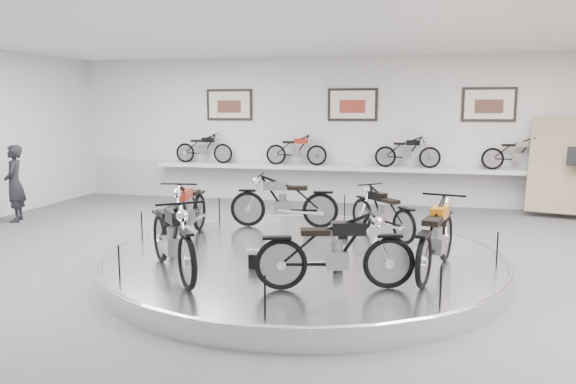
% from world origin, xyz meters
% --- Properties ---
extents(floor, '(16.00, 16.00, 0.00)m').
position_xyz_m(floor, '(0.00, 0.00, 0.00)').
color(floor, '#565659').
rests_on(floor, ground).
extents(ceiling, '(16.00, 16.00, 0.00)m').
position_xyz_m(ceiling, '(0.00, 0.00, 4.00)').
color(ceiling, white).
rests_on(ceiling, wall_back).
extents(wall_back, '(16.00, 0.00, 16.00)m').
position_xyz_m(wall_back, '(0.00, 7.00, 2.00)').
color(wall_back, silver).
rests_on(wall_back, floor).
extents(dado_band, '(15.68, 0.04, 1.10)m').
position_xyz_m(dado_band, '(0.00, 6.98, 0.55)').
color(dado_band, '#BCBCBA').
rests_on(dado_band, floor).
extents(display_platform, '(6.40, 6.40, 0.30)m').
position_xyz_m(display_platform, '(0.00, 0.30, 0.15)').
color(display_platform, silver).
rests_on(display_platform, floor).
extents(platform_rim, '(6.40, 6.40, 0.10)m').
position_xyz_m(platform_rim, '(0.00, 0.30, 0.27)').
color(platform_rim, '#B2B2BA').
rests_on(platform_rim, display_platform).
extents(shelf, '(11.00, 0.55, 0.10)m').
position_xyz_m(shelf, '(0.00, 6.70, 1.00)').
color(shelf, silver).
rests_on(shelf, wall_back).
extents(poster_left, '(1.35, 0.06, 0.88)m').
position_xyz_m(poster_left, '(-3.50, 6.96, 2.70)').
color(poster_left, silver).
rests_on(poster_left, wall_back).
extents(poster_center, '(1.35, 0.06, 0.88)m').
position_xyz_m(poster_center, '(0.00, 6.96, 2.70)').
color(poster_center, silver).
rests_on(poster_center, wall_back).
extents(poster_right, '(1.35, 0.06, 0.88)m').
position_xyz_m(poster_right, '(3.50, 6.96, 2.70)').
color(poster_right, silver).
rests_on(poster_right, wall_back).
extents(shelf_bike_a, '(1.22, 0.43, 0.73)m').
position_xyz_m(shelf_bike_a, '(-4.20, 6.70, 1.42)').
color(shelf_bike_a, black).
rests_on(shelf_bike_a, shelf).
extents(shelf_bike_b, '(1.22, 0.43, 0.73)m').
position_xyz_m(shelf_bike_b, '(-1.50, 6.70, 1.42)').
color(shelf_bike_b, maroon).
rests_on(shelf_bike_b, shelf).
extents(shelf_bike_c, '(1.22, 0.43, 0.73)m').
position_xyz_m(shelf_bike_c, '(1.50, 6.70, 1.42)').
color(shelf_bike_c, black).
rests_on(shelf_bike_c, shelf).
extents(shelf_bike_d, '(1.22, 0.43, 0.73)m').
position_xyz_m(shelf_bike_d, '(4.20, 6.70, 1.42)').
color(shelf_bike_d, '#A8A7AC').
rests_on(shelf_bike_d, shelf).
extents(bike_a, '(1.45, 1.57, 0.93)m').
position_xyz_m(bike_a, '(1.17, 1.69, 0.77)').
color(bike_a, black).
rests_on(bike_a, display_platform).
extents(bike_b, '(1.85, 0.83, 1.06)m').
position_xyz_m(bike_b, '(-0.75, 2.09, 0.83)').
color(bike_b, '#A8A7AC').
rests_on(bike_b, display_platform).
extents(bike_c, '(0.83, 1.89, 1.08)m').
position_xyz_m(bike_c, '(-2.17, 0.72, 0.84)').
color(bike_c, maroon).
rests_on(bike_c, display_platform).
extents(bike_d, '(1.69, 1.88, 1.11)m').
position_xyz_m(bike_d, '(-1.53, -1.31, 0.85)').
color(bike_d, black).
rests_on(bike_d, display_platform).
extents(bike_e, '(1.85, 1.06, 1.03)m').
position_xyz_m(bike_e, '(0.77, -1.45, 0.81)').
color(bike_e, black).
rests_on(bike_e, display_platform).
extents(bike_f, '(1.06, 1.94, 1.08)m').
position_xyz_m(bike_f, '(2.04, -0.43, 0.84)').
color(bike_f, '#B75D0C').
rests_on(bike_f, display_platform).
extents(visitor, '(0.68, 0.77, 1.78)m').
position_xyz_m(visitor, '(-7.28, 2.69, 0.89)').
color(visitor, black).
rests_on(visitor, floor).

